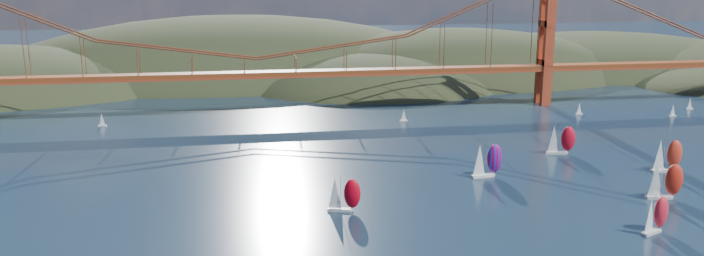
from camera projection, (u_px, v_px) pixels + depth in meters
name	position (u px, v px, depth m)	size (l,w,h in m)	color
headlands	(336.00, 96.00, 378.14)	(725.00, 225.00, 96.00)	black
bridge	(252.00, 32.00, 266.17)	(552.00, 12.00, 55.00)	brown
racer_0	(343.00, 194.00, 162.20)	(8.16, 4.63, 9.14)	silver
racer_1	(655.00, 214.00, 148.88)	(8.08, 5.76, 9.07)	silver
racer_2	(664.00, 180.00, 170.99)	(9.08, 4.30, 10.24)	silver
racer_3	(561.00, 139.00, 212.49)	(8.90, 4.31, 10.03)	silver
racer_4	(667.00, 155.00, 193.86)	(9.07, 3.72, 10.41)	silver
racer_rwb	(487.00, 160.00, 188.93)	(9.29, 4.43, 10.48)	white
distant_boat_3	(102.00, 120.00, 250.65)	(3.00, 2.00, 4.70)	silver
distant_boat_4	(579.00, 109.00, 270.80)	(3.00, 2.00, 4.70)	silver
distant_boat_5	(673.00, 110.00, 267.27)	(3.00, 2.00, 4.70)	silver
distant_boat_6	(690.00, 104.00, 280.86)	(3.00, 2.00, 4.70)	silver
distant_boat_8	(404.00, 115.00, 258.82)	(3.00, 2.00, 4.70)	silver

